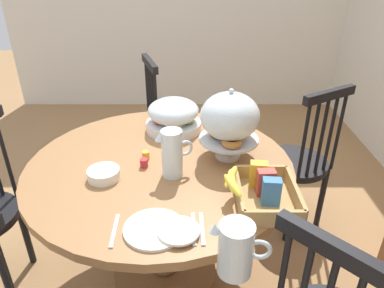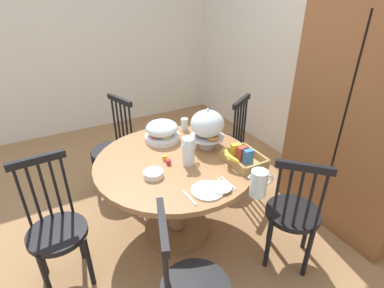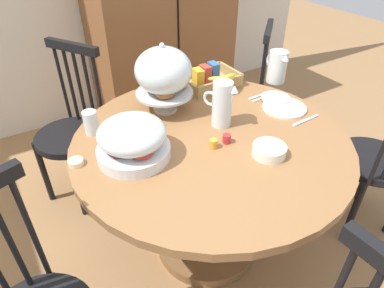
% 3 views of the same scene
% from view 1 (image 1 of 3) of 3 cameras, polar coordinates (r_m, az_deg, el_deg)
% --- Properties ---
extents(ground_plane, '(10.00, 10.00, 0.00)m').
position_cam_1_polar(ground_plane, '(2.27, -4.82, -17.19)').
color(ground_plane, '#997047').
extents(dining_table, '(1.24, 1.24, 0.74)m').
position_cam_1_polar(dining_table, '(1.81, -4.81, -8.53)').
color(dining_table, olive).
rests_on(dining_table, ground_plane).
extents(windsor_chair_near_window, '(0.43, 0.42, 0.97)m').
position_cam_1_polar(windsor_chair_near_window, '(2.63, -8.99, 1.72)').
color(windsor_chair_near_window, black).
rests_on(windsor_chair_near_window, ground_plane).
extents(windsor_chair_host_seat, '(0.46, 0.46, 0.97)m').
position_cam_1_polar(windsor_chair_host_seat, '(2.32, 16.33, -3.10)').
color(windsor_chair_host_seat, black).
rests_on(windsor_chair_host_seat, ground_plane).
extents(pastry_stand_with_dome, '(0.28, 0.28, 0.34)m').
position_cam_1_polar(pastry_stand_with_dome, '(1.65, 6.00, 3.96)').
color(pastry_stand_with_dome, silver).
rests_on(pastry_stand_with_dome, dining_table).
extents(fruit_platter_covered, '(0.30, 0.30, 0.18)m').
position_cam_1_polar(fruit_platter_covered, '(1.96, -2.95, 4.47)').
color(fruit_platter_covered, silver).
rests_on(fruit_platter_covered, dining_table).
extents(orange_juice_pitcher, '(0.10, 0.17, 0.22)m').
position_cam_1_polar(orange_juice_pitcher, '(1.55, -3.13, -1.78)').
color(orange_juice_pitcher, silver).
rests_on(orange_juice_pitcher, dining_table).
extents(milk_pitcher, '(0.11, 0.19, 0.18)m').
position_cam_1_polar(milk_pitcher, '(1.13, 6.93, -16.46)').
color(milk_pitcher, silver).
rests_on(milk_pitcher, dining_table).
extents(cereal_basket, '(0.32, 0.30, 0.12)m').
position_cam_1_polar(cereal_basket, '(1.45, 10.98, -7.17)').
color(cereal_basket, tan).
rests_on(cereal_basket, dining_table).
extents(china_plate_large, '(0.22, 0.22, 0.01)m').
position_cam_1_polar(china_plate_large, '(1.32, -5.99, -13.18)').
color(china_plate_large, white).
rests_on(china_plate_large, dining_table).
extents(china_plate_small, '(0.15, 0.15, 0.01)m').
position_cam_1_polar(china_plate_small, '(1.29, -2.13, -13.50)').
color(china_plate_small, white).
rests_on(china_plate_small, china_plate_large).
extents(cereal_bowl, '(0.14, 0.14, 0.04)m').
position_cam_1_polar(cereal_bowl, '(1.61, -13.77, -4.64)').
color(cereal_bowl, white).
rests_on(cereal_bowl, dining_table).
extents(drinking_glass, '(0.06, 0.06, 0.11)m').
position_cam_1_polar(drinking_glass, '(2.06, 4.52, 4.70)').
color(drinking_glass, silver).
rests_on(drinking_glass, dining_table).
extents(butter_dish, '(0.06, 0.06, 0.02)m').
position_cam_1_polar(butter_dish, '(2.19, -0.67, 5.04)').
color(butter_dish, beige).
rests_on(butter_dish, dining_table).
extents(jam_jar_strawberry, '(0.04, 0.04, 0.04)m').
position_cam_1_polar(jam_jar_strawberry, '(1.66, -7.59, -2.99)').
color(jam_jar_strawberry, '#B7282D').
rests_on(jam_jar_strawberry, dining_table).
extents(jam_jar_apricot, '(0.04, 0.04, 0.04)m').
position_cam_1_polar(jam_jar_apricot, '(1.72, -7.32, -1.77)').
color(jam_jar_apricot, orange).
rests_on(jam_jar_apricot, dining_table).
extents(table_knife, '(0.17, 0.02, 0.01)m').
position_cam_1_polar(table_knife, '(1.32, 0.26, -13.21)').
color(table_knife, silver).
rests_on(table_knife, dining_table).
extents(dinner_fork, '(0.17, 0.02, 0.01)m').
position_cam_1_polar(dinner_fork, '(1.32, 1.59, -13.17)').
color(dinner_fork, silver).
rests_on(dinner_fork, dining_table).
extents(soup_spoon, '(0.17, 0.02, 0.01)m').
position_cam_1_polar(soup_spoon, '(1.34, -12.13, -13.20)').
color(soup_spoon, silver).
rests_on(soup_spoon, dining_table).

